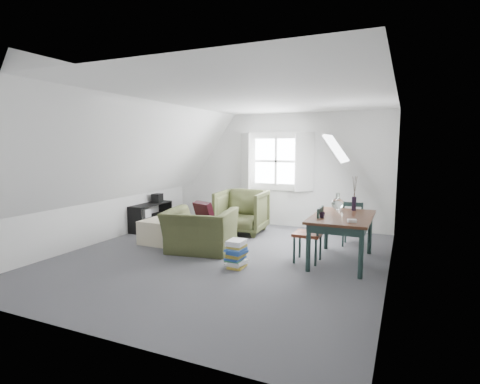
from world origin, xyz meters
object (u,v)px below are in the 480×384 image
at_px(armchair_near, 200,251).
at_px(dining_chair_far, 353,223).
at_px(dining_table, 342,222).
at_px(magazine_stack, 236,254).
at_px(ottoman, 162,231).
at_px(media_shelf, 150,218).
at_px(armchair_far, 242,232).
at_px(dining_chair_near, 310,233).

height_order(armchair_near, dining_chair_far, dining_chair_far).
bearing_deg(dining_table, magazine_stack, -151.69).
height_order(ottoman, media_shelf, media_shelf).
distance_m(armchair_far, media_shelf, 2.02).
distance_m(dining_table, magazine_stack, 1.70).
height_order(armchair_far, magazine_stack, armchair_far).
height_order(armchair_far, ottoman, armchair_far).
relative_size(dining_table, media_shelf, 1.34).
bearing_deg(dining_chair_near, armchair_near, -89.64).
bearing_deg(magazine_stack, ottoman, 158.58).
distance_m(armchair_far, dining_table, 2.58).
xyz_separation_m(dining_chair_near, magazine_stack, (-0.93, -0.70, -0.25)).
relative_size(ottoman, dining_table, 0.44).
distance_m(dining_table, dining_chair_near, 0.52).
bearing_deg(armchair_near, magazine_stack, 141.21).
relative_size(ottoman, dining_chair_far, 0.79).
distance_m(dining_chair_far, dining_chair_near, 1.34).
xyz_separation_m(armchair_far, media_shelf, (-1.93, -0.54, 0.25)).
bearing_deg(media_shelf, dining_chair_near, -8.48).
bearing_deg(dining_table, media_shelf, 166.15).
relative_size(armchair_near, magazine_stack, 2.71).
xyz_separation_m(ottoman, dining_chair_far, (3.27, 1.22, 0.21)).
height_order(armchair_near, dining_table, dining_table).
distance_m(armchair_near, dining_chair_near, 1.91).
distance_m(armchair_near, ottoman, 0.99).
height_order(armchair_far, dining_table, dining_table).
bearing_deg(armchair_near, armchair_far, -102.36).
height_order(ottoman, magazine_stack, ottoman).
height_order(media_shelf, magazine_stack, media_shelf).
relative_size(armchair_far, ottoman, 1.50).
height_order(ottoman, dining_chair_far, dining_chair_far).
xyz_separation_m(armchair_near, dining_chair_near, (1.84, 0.18, 0.45)).
distance_m(media_shelf, magazine_stack, 3.16).
height_order(dining_chair_far, dining_chair_near, dining_chair_near).
bearing_deg(armchair_near, dining_chair_far, -157.82).
bearing_deg(ottoman, armchair_near, -12.63).
relative_size(armchair_near, media_shelf, 1.01).
xyz_separation_m(armchair_far, dining_chair_near, (1.76, -1.39, 0.45)).
bearing_deg(armchair_far, magazine_stack, -72.61).
bearing_deg(dining_table, armchair_far, 146.74).
distance_m(dining_table, dining_chair_far, 1.06).
bearing_deg(armchair_near, dining_chair_near, 176.32).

